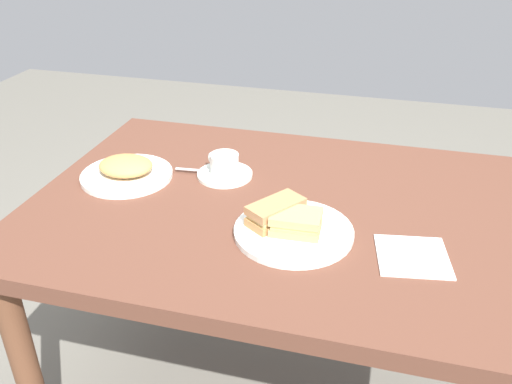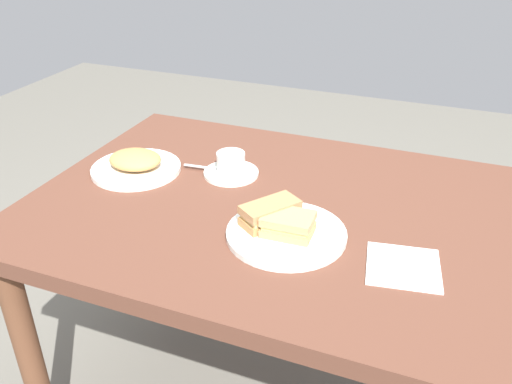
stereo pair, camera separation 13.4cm
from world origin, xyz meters
The scene contains 10 objects.
dining_table centered at (0.00, 0.00, 0.63)m, with size 1.25×0.88×0.72m.
sandwich_plate centered at (0.06, -0.13, 0.72)m, with size 0.27×0.27×0.01m, color white.
sandwich_front centered at (0.07, -0.13, 0.75)m, with size 0.11×0.09×0.05m.
sandwich_back centered at (0.01, -0.11, 0.76)m, with size 0.13×0.15×0.05m.
coffee_saucer centered at (-0.18, 0.11, 0.72)m, with size 0.15×0.15×0.01m, color white.
coffee_cup centered at (-0.18, 0.11, 0.76)m, with size 0.10×0.08×0.06m.
spoon centered at (-0.25, 0.10, 0.73)m, with size 0.10×0.02×0.01m.
side_plate centered at (-0.43, 0.03, 0.72)m, with size 0.25×0.25×0.01m, color white.
side_food_pile centered at (-0.43, 0.03, 0.75)m, with size 0.15×0.12×0.04m, color tan.
napkin centered at (0.32, -0.15, 0.72)m, with size 0.15×0.15×0.00m, color white.
Camera 1 is at (0.24, -1.14, 1.40)m, focal length 37.70 mm.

